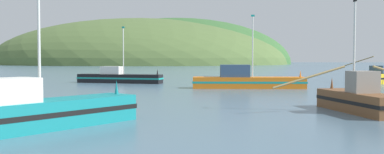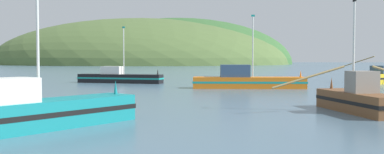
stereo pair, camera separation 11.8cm
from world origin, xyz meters
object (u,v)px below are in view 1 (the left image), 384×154
object	(u,v)px
fishing_boat_brown	(359,99)
fishing_boat_yellow	(382,77)
fishing_boat_teal	(26,113)
fishing_boat_orange	(246,80)
fishing_boat_black	(119,77)

from	to	relation	value
fishing_boat_brown	fishing_boat_yellow	bearing A→B (deg)	-36.16
fishing_boat_brown	fishing_boat_teal	bearing A→B (deg)	100.76
fishing_boat_brown	fishing_boat_orange	xyz separation A→B (m)	(-7.00, 18.55, 0.05)
fishing_boat_teal	fishing_boat_brown	bearing A→B (deg)	-29.57
fishing_boat_orange	fishing_boat_black	xyz separation A→B (m)	(-15.90, 6.82, -0.10)
fishing_boat_yellow	fishing_boat_black	bearing A→B (deg)	137.96
fishing_boat_brown	fishing_boat_teal	world-z (taller)	fishing_boat_teal
fishing_boat_teal	fishing_boat_black	size ratio (longest dim) A/B	0.92
fishing_boat_orange	fishing_boat_teal	xyz separation A→B (m)	(-8.24, -27.44, -0.01)
fishing_boat_yellow	fishing_boat_teal	xyz separation A→B (m)	(-24.18, -38.74, 0.02)
fishing_boat_brown	fishing_boat_black	world-z (taller)	fishing_boat_black
fishing_boat_brown	fishing_boat_yellow	world-z (taller)	fishing_boat_brown
fishing_boat_orange	fishing_boat_black	size ratio (longest dim) A/B	1.05
fishing_boat_yellow	fishing_boat_black	xyz separation A→B (m)	(-31.84, -4.48, -0.07)
fishing_boat_teal	fishing_boat_orange	bearing A→B (deg)	13.47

